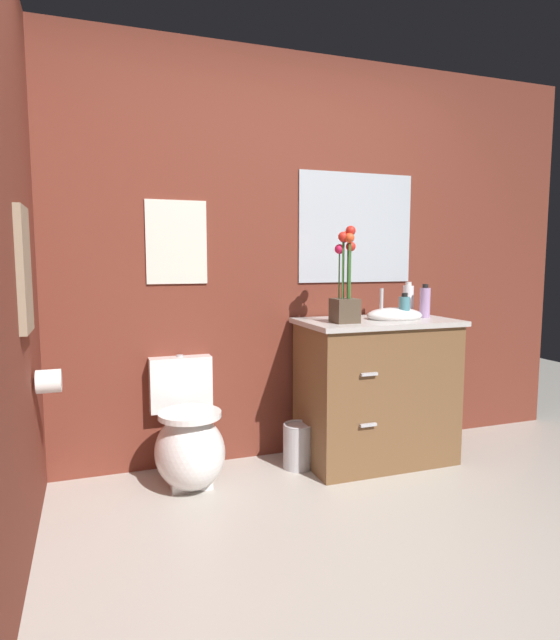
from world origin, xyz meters
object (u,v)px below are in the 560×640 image
at_px(flower_vase, 345,288).
at_px(trash_bin, 298,445).
at_px(hanging_towel, 24,270).
at_px(soap_bottle, 404,308).
at_px(lotion_bottle, 425,302).
at_px(toilet_paper_roll, 49,381).
at_px(vanity_cabinet, 376,388).
at_px(wall_poster, 177,242).
at_px(toilet, 188,441).
at_px(hand_wash_bottle, 408,300).
at_px(wall_mirror, 356,228).

distance_m(flower_vase, trash_bin, 0.98).
bearing_deg(hanging_towel, soap_bottle, 9.51).
xyz_separation_m(lotion_bottle, toilet_paper_roll, (-2.18, -0.18, -0.30)).
distance_m(flower_vase, lotion_bottle, 0.62).
height_order(vanity_cabinet, wall_poster, wall_poster).
xyz_separation_m(flower_vase, soap_bottle, (0.41, 0.02, -0.13)).
bearing_deg(wall_poster, trash_bin, -21.19).
distance_m(toilet, trash_bin, 0.67).
relative_size(toilet, hand_wash_bottle, 3.14).
height_order(toilet, hand_wash_bottle, hand_wash_bottle).
bearing_deg(toilet, hanging_towel, -149.86).
bearing_deg(hanging_towel, lotion_bottle, 10.27).
xyz_separation_m(hand_wash_bottle, hanging_towel, (-2.19, -0.52, 0.22)).
bearing_deg(flower_vase, hanging_towel, -168.89).
height_order(flower_vase, hanging_towel, hanging_towel).
height_order(hand_wash_bottle, wall_poster, wall_poster).
height_order(toilet, soap_bottle, soap_bottle).
xyz_separation_m(flower_vase, trash_bin, (-0.24, 0.12, -0.95)).
relative_size(soap_bottle, lotion_bottle, 0.78).
distance_m(hand_wash_bottle, wall_poster, 1.51).
xyz_separation_m(hand_wash_bottle, trash_bin, (-0.79, -0.08, -0.85)).
distance_m(trash_bin, toilet_paper_roll, 1.46).
height_order(hanging_towel, toilet_paper_roll, hanging_towel).
relative_size(hand_wash_bottle, trash_bin, 0.81).
height_order(toilet, trash_bin, toilet).
height_order(vanity_cabinet, wall_mirror, wall_mirror).
height_order(vanity_cabinet, flower_vase, flower_vase).
height_order(vanity_cabinet, lotion_bottle, lotion_bottle).
height_order(vanity_cabinet, soap_bottle, vanity_cabinet).
bearing_deg(soap_bottle, hanging_towel, -170.49).
bearing_deg(trash_bin, toilet, -178.98).
height_order(vanity_cabinet, trash_bin, vanity_cabinet).
bearing_deg(wall_mirror, hand_wash_bottle, -31.05).
height_order(vanity_cabinet, hand_wash_bottle, hand_wash_bottle).
bearing_deg(lotion_bottle, hand_wash_bottle, 113.83).
xyz_separation_m(flower_vase, wall_mirror, (0.26, 0.37, 0.37)).
bearing_deg(lotion_bottle, trash_bin, 177.76).
bearing_deg(toilet_paper_roll, wall_poster, 34.33).
relative_size(soap_bottle, trash_bin, 0.60).
bearing_deg(hand_wash_bottle, flower_vase, -160.32).
distance_m(lotion_bottle, wall_poster, 1.57).
relative_size(soap_bottle, wall_poster, 0.34).
bearing_deg(hanging_towel, wall_mirror, 20.12).
height_order(hand_wash_bottle, trash_bin, hand_wash_bottle).
relative_size(vanity_cabinet, wall_poster, 2.21).
distance_m(flower_vase, wall_mirror, 0.58).
relative_size(vanity_cabinet, toilet_paper_roll, 9.66).
bearing_deg(soap_bottle, toilet_paper_roll, -176.76).
distance_m(toilet, hand_wash_bottle, 1.63).
xyz_separation_m(wall_poster, toilet_paper_roll, (-0.68, -0.46, -0.67)).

